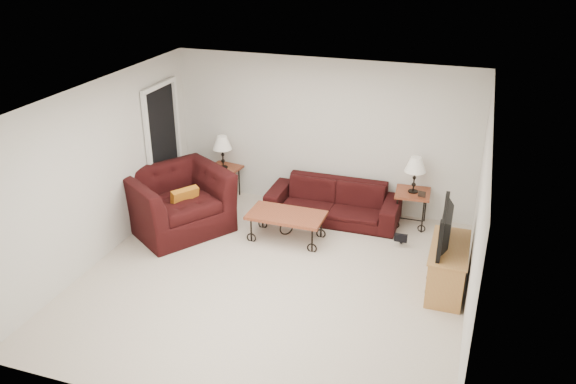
% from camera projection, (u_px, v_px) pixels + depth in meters
% --- Properties ---
extents(ground, '(5.00, 5.00, 0.00)m').
position_uv_depth(ground, '(272.00, 280.00, 7.84)').
color(ground, beige).
rests_on(ground, ground).
extents(wall_back, '(5.00, 0.02, 2.50)m').
position_uv_depth(wall_back, '(323.00, 135.00, 9.48)').
color(wall_back, silver).
rests_on(wall_back, ground).
extents(wall_front, '(5.00, 0.02, 2.50)m').
position_uv_depth(wall_front, '(174.00, 308.00, 5.16)').
color(wall_front, silver).
rests_on(wall_front, ground).
extents(wall_left, '(0.02, 5.00, 2.50)m').
position_uv_depth(wall_left, '(100.00, 172.00, 8.04)').
color(wall_left, silver).
rests_on(wall_left, ground).
extents(wall_right, '(0.02, 5.00, 2.50)m').
position_uv_depth(wall_right, '(478.00, 225.00, 6.60)').
color(wall_right, silver).
rests_on(wall_right, ground).
extents(ceiling, '(5.00, 5.00, 0.00)m').
position_uv_depth(ceiling, '(269.00, 99.00, 6.80)').
color(ceiling, white).
rests_on(ceiling, wall_back).
extents(doorway, '(0.08, 0.94, 2.04)m').
position_uv_depth(doorway, '(163.00, 149.00, 9.55)').
color(doorway, black).
rests_on(doorway, ground).
extents(sofa, '(2.11, 0.83, 0.62)m').
position_uv_depth(sofa, '(333.00, 202.00, 9.36)').
color(sofa, black).
rests_on(sofa, ground).
extents(side_table_left, '(0.60, 0.60, 0.57)m').
position_uv_depth(side_table_left, '(224.00, 183.00, 10.10)').
color(side_table_left, brown).
rests_on(side_table_left, ground).
extents(side_table_right, '(0.56, 0.56, 0.58)m').
position_uv_depth(side_table_right, '(411.00, 209.00, 9.17)').
color(side_table_right, brown).
rests_on(side_table_right, ground).
extents(lamp_left, '(0.37, 0.37, 0.57)m').
position_uv_depth(lamp_left, '(223.00, 152.00, 9.86)').
color(lamp_left, black).
rests_on(lamp_left, side_table_left).
extents(lamp_right, '(0.35, 0.35, 0.58)m').
position_uv_depth(lamp_right, '(415.00, 175.00, 8.93)').
color(lamp_right, black).
rests_on(lamp_right, side_table_right).
extents(photo_frame_left, '(0.11, 0.02, 0.10)m').
position_uv_depth(photo_frame_left, '(212.00, 167.00, 9.87)').
color(photo_frame_left, black).
rests_on(photo_frame_left, side_table_left).
extents(photo_frame_right, '(0.12, 0.03, 0.10)m').
position_uv_depth(photo_frame_right, '(422.00, 194.00, 8.86)').
color(photo_frame_right, black).
rests_on(photo_frame_right, side_table_right).
extents(coffee_table, '(1.15, 0.63, 0.43)m').
position_uv_depth(coffee_table, '(286.00, 227.00, 8.78)').
color(coffee_table, brown).
rests_on(coffee_table, ground).
extents(armchair, '(1.87, 1.91, 0.94)m').
position_uv_depth(armchair, '(178.00, 201.00, 8.99)').
color(armchair, black).
rests_on(armchair, ground).
extents(throw_pillow, '(0.33, 0.42, 0.43)m').
position_uv_depth(throw_pillow, '(185.00, 201.00, 8.88)').
color(throw_pillow, '#BC6A18').
rests_on(throw_pillow, armchair).
extents(tv_stand, '(0.44, 1.06, 0.64)m').
position_uv_depth(tv_stand, '(447.00, 268.00, 7.52)').
color(tv_stand, '#A67F3D').
rests_on(tv_stand, ground).
extents(television, '(0.12, 0.95, 0.55)m').
position_uv_depth(television, '(451.00, 227.00, 7.28)').
color(television, black).
rests_on(television, tv_stand).
extents(backpack, '(0.30, 0.24, 0.38)m').
position_uv_depth(backpack, '(402.00, 233.00, 8.66)').
color(backpack, black).
rests_on(backpack, ground).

